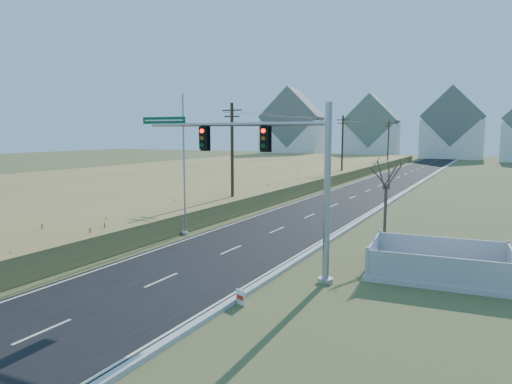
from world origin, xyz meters
name	(u,v)px	position (x,y,z in m)	size (l,w,h in m)	color
ground	(189,270)	(0.00, 0.00, 0.00)	(260.00, 260.00, 0.00)	#4F5529
road	(396,179)	(0.00, 50.00, 0.03)	(8.00, 180.00, 0.06)	black
curb	(426,180)	(4.15, 50.00, 0.09)	(0.30, 180.00, 0.18)	#B2AFA8
reed_marsh	(218,173)	(-24.00, 40.00, 0.65)	(38.00, 110.00, 1.30)	#A5924A
utility_pole_near	(232,156)	(-6.50, 15.00, 4.68)	(1.80, 0.26, 9.00)	#422D1E
utility_pole_mid	(342,147)	(-6.50, 45.00, 4.68)	(1.80, 0.26, 9.00)	#422D1E
utility_pole_far	(388,143)	(-6.50, 75.00, 4.68)	(1.80, 0.26, 9.00)	#422D1E
condo_nw	(292,129)	(-38.00, 100.00, 7.70)	(17.69, 13.38, 19.05)	silver
condo_nnw	(372,132)	(-18.00, 108.00, 6.94)	(14.93, 11.17, 17.03)	silver
condo_n	(453,129)	(2.00, 112.00, 7.61)	(15.27, 10.20, 18.54)	silver
traffic_signal_mast	(285,174)	(4.59, 1.08, 4.75)	(9.83, 1.11, 7.84)	#9EA0A5
fence_enclosure	(439,270)	(10.78, 4.61, 0.28)	(6.59, 4.81, 1.42)	#B7B5AD
open_sign	(240,297)	(4.50, -2.79, 0.31)	(0.46, 0.21, 0.58)	white
flagpole	(184,180)	(-4.75, 6.11, 3.58)	(0.40, 0.40, 8.98)	#B7B5AD
bare_tree	(387,172)	(7.47, 8.38, 4.39)	(2.06, 2.06, 5.45)	#4C3F33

